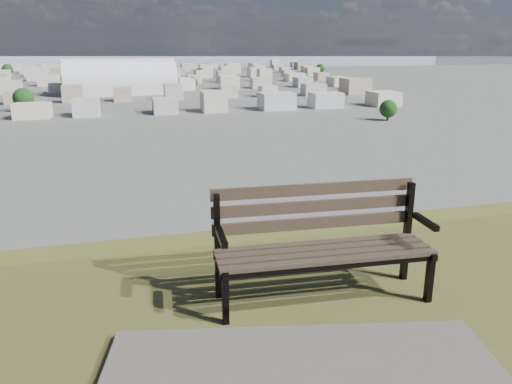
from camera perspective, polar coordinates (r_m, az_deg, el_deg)
name	(u,v)px	position (r m, az deg, el deg)	size (l,w,h in m)	color
park_bench	(321,237)	(3.90, 7.43, -5.12)	(1.68, 0.63, 0.87)	#463528
arena	(121,83)	(285.11, -15.19, 11.92)	(59.41, 27.92, 24.51)	silver
city_blocks	(121,75)	(395.69, -15.13, 12.78)	(395.00, 361.00, 7.00)	beige
city_trees	(77,81)	(321.21, -19.81, 11.83)	(406.52, 387.20, 9.98)	#2F2417
bay_water	(118,59)	(900.95, -15.46, 14.45)	(2400.00, 700.00, 0.12)	#869CAB
far_hills	(92,43)	(1404.69, -18.22, 15.88)	(2050.00, 340.00, 60.00)	#899AAA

